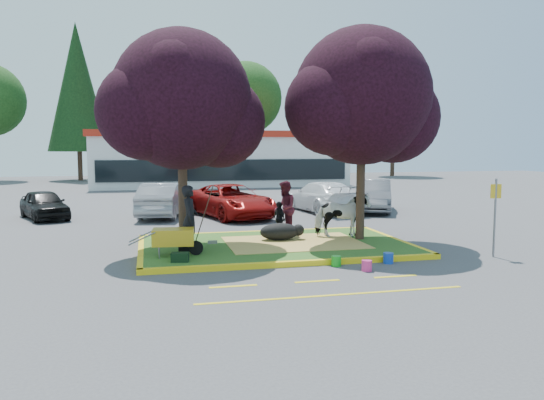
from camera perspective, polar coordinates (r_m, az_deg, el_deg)
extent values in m
plane|color=#424244|center=(16.61, 0.36, -5.21)|extent=(90.00, 90.00, 0.00)
cube|color=#28561B|center=(16.59, 0.36, -4.96)|extent=(8.00, 5.00, 0.15)
cube|color=yellow|center=(14.15, 2.83, -6.84)|extent=(8.30, 0.16, 0.15)
cube|color=yellow|center=(19.07, -1.47, -3.55)|extent=(8.30, 0.16, 0.15)
cube|color=yellow|center=(16.14, -13.93, -5.43)|extent=(0.16, 5.30, 0.15)
cube|color=yellow|center=(17.98, 13.13, -4.27)|extent=(0.16, 5.30, 0.15)
cube|color=#D8BA59|center=(16.73, 2.36, -4.60)|extent=(4.20, 3.00, 0.01)
cylinder|color=black|center=(16.32, -9.57, 1.30)|extent=(0.28, 0.28, 3.53)
sphere|color=black|center=(16.34, -9.73, 10.59)|extent=(4.20, 4.20, 4.20)
sphere|color=black|center=(16.61, -5.71, 8.39)|extent=(2.86, 2.86, 2.86)
sphere|color=black|center=(15.98, -13.45, 9.27)|extent=(2.86, 2.86, 2.86)
cylinder|color=black|center=(17.44, 9.51, 1.86)|extent=(0.28, 0.28, 3.70)
sphere|color=black|center=(17.48, 9.66, 10.96)|extent=(4.40, 4.40, 4.40)
sphere|color=black|center=(18.11, 12.95, 8.62)|extent=(2.99, 2.99, 2.99)
sphere|color=black|center=(16.77, 6.53, 9.87)|extent=(2.99, 2.99, 2.99)
cube|color=yellow|center=(12.20, -4.19, -9.25)|extent=(1.10, 0.12, 0.01)
cube|color=yellow|center=(12.66, 4.89, -8.70)|extent=(1.10, 0.12, 0.01)
cube|color=yellow|center=(13.40, 13.12, -8.01)|extent=(1.10, 0.12, 0.01)
cube|color=yellow|center=(11.57, 6.77, -10.12)|extent=(6.00, 0.10, 0.01)
cube|color=silver|center=(44.25, -5.69, 4.22)|extent=(20.00, 8.00, 4.00)
cube|color=#A82112|center=(44.24, -5.72, 7.01)|extent=(20.40, 8.40, 0.50)
cube|color=black|center=(40.26, -4.92, 3.23)|extent=(19.00, 0.10, 1.60)
cylinder|color=black|center=(53.22, -19.96, 4.12)|extent=(0.44, 0.44, 3.92)
cone|color=black|center=(53.49, -20.21, 11.33)|extent=(5.60, 5.60, 11.90)
cylinder|color=black|center=(54.40, -11.34, 3.93)|extent=(0.44, 0.44, 3.08)
sphere|color=#143811|center=(54.50, -11.45, 9.49)|extent=(6.16, 6.16, 6.16)
cylinder|color=black|center=(54.26, -2.82, 4.33)|extent=(0.44, 0.44, 3.64)
sphere|color=#143811|center=(54.47, -2.85, 10.91)|extent=(7.28, 7.28, 7.28)
cylinder|color=black|center=(56.74, 5.08, 4.30)|extent=(0.44, 0.44, 3.50)
cone|color=black|center=(56.91, 5.14, 10.35)|extent=(5.00, 5.00, 10.62)
cylinder|color=black|center=(58.84, 12.83, 4.10)|extent=(0.44, 0.44, 3.22)
sphere|color=#143811|center=(58.96, 12.95, 9.47)|extent=(6.44, 6.44, 6.44)
imported|color=silver|center=(17.80, 7.52, -1.59)|extent=(1.85, 1.01, 1.50)
ellipsoid|color=black|center=(17.12, 0.81, -3.43)|extent=(1.46, 1.16, 0.55)
imported|color=black|center=(15.51, -8.83, -1.94)|extent=(0.58, 0.77, 1.90)
imported|color=#4B1522|center=(18.00, 1.36, -0.90)|extent=(0.92, 1.05, 1.85)
imported|color=black|center=(17.76, 0.75, -2.05)|extent=(0.47, 0.75, 1.19)
cylinder|color=black|center=(14.96, -8.18, -5.12)|extent=(0.41, 0.12, 0.40)
cylinder|color=slate|center=(14.68, -12.03, -5.62)|extent=(0.04, 0.04, 0.29)
cylinder|color=slate|center=(15.16, -12.07, -5.26)|extent=(0.04, 0.04, 0.29)
cube|color=gold|center=(14.86, -10.57, -3.92)|extent=(1.19, 0.79, 0.45)
cylinder|color=slate|center=(14.60, -13.82, -4.07)|extent=(0.73, 0.12, 0.37)
cylinder|color=slate|center=(15.09, -13.81, -3.76)|extent=(0.73, 0.12, 0.37)
cube|color=black|center=(15.55, -9.03, -4.95)|extent=(0.55, 0.31, 0.28)
cube|color=black|center=(14.18, -9.87, -6.08)|extent=(0.50, 0.36, 0.24)
cylinder|color=slate|center=(16.43, 22.84, -1.80)|extent=(0.06, 0.06, 2.26)
cube|color=gold|center=(16.35, 22.95, 0.87)|extent=(0.32, 0.07, 0.41)
cylinder|color=#19A21D|center=(14.23, 6.92, -6.54)|extent=(0.31, 0.31, 0.28)
cylinder|color=#E2327D|center=(13.80, 10.16, -6.97)|extent=(0.26, 0.26, 0.28)
cylinder|color=#1743B9|center=(14.80, 12.40, -6.12)|extent=(0.33, 0.33, 0.29)
imported|color=black|center=(25.24, -23.31, -0.45)|extent=(2.86, 4.05, 1.28)
imported|color=gray|center=(24.46, -11.73, 0.02)|extent=(2.48, 4.87, 1.53)
imported|color=maroon|center=(23.87, -4.42, -0.08)|extent=(3.92, 5.80, 1.48)
imported|color=white|center=(25.90, 5.36, 0.37)|extent=(2.80, 5.34, 1.48)
imported|color=slate|center=(26.40, 10.82, 0.46)|extent=(3.39, 4.95, 1.55)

